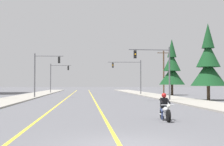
{
  "coord_description": "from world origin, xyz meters",
  "views": [
    {
      "loc": [
        -1.25,
        -10.6,
        1.95
      ],
      "look_at": [
        1.19,
        19.98,
        2.95
      ],
      "focal_mm": 53.97,
      "sensor_mm": 36.0,
      "label": 1
    }
  ],
  "objects_px": {
    "traffic_signal_near_right": "(158,65)",
    "traffic_signal_near_left": "(43,69)",
    "motorcycle_with_rider": "(165,110)",
    "traffic_signal_mid_right": "(131,72)",
    "conifer_tree_right_verge_near": "(208,65)",
    "utility_pole_right_far": "(164,71)",
    "conifer_tree_right_verge_far": "(172,69)",
    "traffic_signal_mid_left": "(57,74)"
  },
  "relations": [
    {
      "from": "traffic_signal_mid_right",
      "to": "traffic_signal_mid_left",
      "type": "distance_m",
      "value": 18.37
    },
    {
      "from": "traffic_signal_near_left",
      "to": "conifer_tree_right_verge_near",
      "type": "relative_size",
      "value": 0.67
    },
    {
      "from": "motorcycle_with_rider",
      "to": "traffic_signal_mid_left",
      "type": "relative_size",
      "value": 0.35
    },
    {
      "from": "traffic_signal_mid_right",
      "to": "conifer_tree_right_verge_far",
      "type": "height_order",
      "value": "conifer_tree_right_verge_far"
    },
    {
      "from": "traffic_signal_near_left",
      "to": "utility_pole_right_far",
      "type": "bearing_deg",
      "value": 34.14
    },
    {
      "from": "motorcycle_with_rider",
      "to": "conifer_tree_right_verge_near",
      "type": "xyz_separation_m",
      "value": [
        10.43,
        21.42,
        3.65
      ]
    },
    {
      "from": "conifer_tree_right_verge_far",
      "to": "utility_pole_right_far",
      "type": "bearing_deg",
      "value": 100.85
    },
    {
      "from": "motorcycle_with_rider",
      "to": "traffic_signal_near_left",
      "type": "relative_size",
      "value": 0.35
    },
    {
      "from": "traffic_signal_near_left",
      "to": "traffic_signal_mid_left",
      "type": "distance_m",
      "value": 23.86
    },
    {
      "from": "traffic_signal_mid_left",
      "to": "conifer_tree_right_verge_far",
      "type": "bearing_deg",
      "value": -32.51
    },
    {
      "from": "utility_pole_right_far",
      "to": "conifer_tree_right_verge_far",
      "type": "bearing_deg",
      "value": -79.15
    },
    {
      "from": "motorcycle_with_rider",
      "to": "traffic_signal_near_right",
      "type": "distance_m",
      "value": 20.9
    },
    {
      "from": "traffic_signal_near_right",
      "to": "conifer_tree_right_verge_near",
      "type": "height_order",
      "value": "conifer_tree_right_verge_near"
    },
    {
      "from": "motorcycle_with_rider",
      "to": "conifer_tree_right_verge_near",
      "type": "height_order",
      "value": "conifer_tree_right_verge_near"
    },
    {
      "from": "utility_pole_right_far",
      "to": "traffic_signal_mid_left",
      "type": "bearing_deg",
      "value": 153.9
    },
    {
      "from": "motorcycle_with_rider",
      "to": "conifer_tree_right_verge_near",
      "type": "bearing_deg",
      "value": 64.04
    },
    {
      "from": "traffic_signal_mid_right",
      "to": "conifer_tree_right_verge_far",
      "type": "xyz_separation_m",
      "value": [
        7.0,
        -1.77,
        0.35
      ]
    },
    {
      "from": "utility_pole_right_far",
      "to": "conifer_tree_right_verge_far",
      "type": "xyz_separation_m",
      "value": [
        0.66,
        -3.44,
        0.24
      ]
    },
    {
      "from": "traffic_signal_near_left",
      "to": "traffic_signal_mid_right",
      "type": "height_order",
      "value": "same"
    },
    {
      "from": "motorcycle_with_rider",
      "to": "traffic_signal_mid_right",
      "type": "height_order",
      "value": "traffic_signal_mid_right"
    },
    {
      "from": "traffic_signal_near_right",
      "to": "traffic_signal_near_left",
      "type": "height_order",
      "value": "same"
    },
    {
      "from": "traffic_signal_near_left",
      "to": "traffic_signal_mid_right",
      "type": "xyz_separation_m",
      "value": [
        14.04,
        12.14,
        0.12
      ]
    },
    {
      "from": "traffic_signal_near_right",
      "to": "traffic_signal_mid_right",
      "type": "bearing_deg",
      "value": 90.37
    },
    {
      "from": "traffic_signal_mid_right",
      "to": "conifer_tree_right_verge_far",
      "type": "bearing_deg",
      "value": -14.15
    },
    {
      "from": "traffic_signal_near_left",
      "to": "utility_pole_right_far",
      "type": "relative_size",
      "value": 0.77
    },
    {
      "from": "utility_pole_right_far",
      "to": "traffic_signal_mid_right",
      "type": "bearing_deg",
      "value": -165.17
    },
    {
      "from": "traffic_signal_near_left",
      "to": "conifer_tree_right_verge_far",
      "type": "height_order",
      "value": "conifer_tree_right_verge_far"
    },
    {
      "from": "traffic_signal_near_right",
      "to": "conifer_tree_right_verge_far",
      "type": "xyz_separation_m",
      "value": [
        6.86,
        19.94,
        0.41
      ]
    },
    {
      "from": "traffic_signal_near_left",
      "to": "motorcycle_with_rider",
      "type": "bearing_deg",
      "value": -71.22
    },
    {
      "from": "motorcycle_with_rider",
      "to": "traffic_signal_near_left",
      "type": "xyz_separation_m",
      "value": [
        -10.12,
        29.76,
        3.46
      ]
    },
    {
      "from": "utility_pole_right_far",
      "to": "motorcycle_with_rider",
      "type": "bearing_deg",
      "value": -103.25
    },
    {
      "from": "traffic_signal_near_left",
      "to": "traffic_signal_near_right",
      "type": "bearing_deg",
      "value": -34.01
    },
    {
      "from": "conifer_tree_right_verge_near",
      "to": "traffic_signal_mid_right",
      "type": "bearing_deg",
      "value": 107.64
    },
    {
      "from": "traffic_signal_mid_right",
      "to": "utility_pole_right_far",
      "type": "relative_size",
      "value": 0.77
    },
    {
      "from": "utility_pole_right_far",
      "to": "conifer_tree_right_verge_near",
      "type": "height_order",
      "value": "conifer_tree_right_verge_near"
    },
    {
      "from": "utility_pole_right_far",
      "to": "conifer_tree_right_verge_near",
      "type": "distance_m",
      "value": 22.16
    },
    {
      "from": "motorcycle_with_rider",
      "to": "conifer_tree_right_verge_near",
      "type": "relative_size",
      "value": 0.24
    },
    {
      "from": "traffic_signal_mid_left",
      "to": "motorcycle_with_rider",
      "type": "bearing_deg",
      "value": -79.19
    },
    {
      "from": "traffic_signal_mid_right",
      "to": "traffic_signal_mid_left",
      "type": "height_order",
      "value": "same"
    },
    {
      "from": "traffic_signal_mid_left",
      "to": "traffic_signal_mid_right",
      "type": "bearing_deg",
      "value": -39.63
    },
    {
      "from": "traffic_signal_near_right",
      "to": "traffic_signal_mid_left",
      "type": "distance_m",
      "value": 36.35
    },
    {
      "from": "traffic_signal_near_right",
      "to": "traffic_signal_near_left",
      "type": "xyz_separation_m",
      "value": [
        -14.17,
        9.56,
        -0.05
      ]
    }
  ]
}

